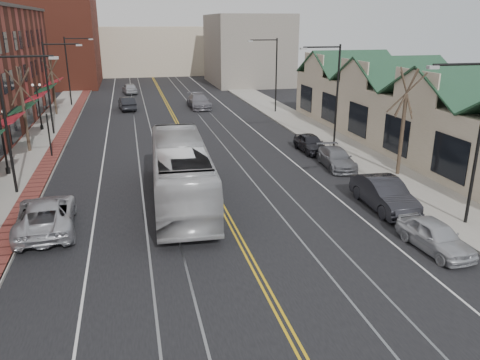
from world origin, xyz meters
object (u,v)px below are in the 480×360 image
parked_suv (46,215)px  parked_car_c (336,158)px  parked_car_b (384,194)px  parked_car_d (310,143)px  parked_car_a (435,236)px  transit_bus (181,172)px

parked_suv → parked_car_c: parked_suv is taller
parked_car_b → parked_car_d: (0.48, 12.12, -0.14)m
parked_suv → parked_car_a: bearing=155.5°
parked_suv → parked_car_a: size_ratio=1.43×
transit_bus → parked_car_c: (11.36, 4.11, -1.10)m
transit_bus → parked_suv: size_ratio=2.19×
parked_car_b → parked_car_d: bearing=89.3°
transit_bus → parked_car_b: transit_bus is taller
parked_car_d → transit_bus: bearing=-143.0°
parked_suv → parked_car_c: (18.26, 6.51, -0.14)m
parked_car_c → parked_car_d: parked_car_d is taller
transit_bus → parked_car_b: bearing=164.1°
parked_suv → parked_car_c: bearing=-164.9°
parked_suv → transit_bus: bearing=-165.3°
parked_suv → parked_car_d: (18.04, 10.91, -0.10)m
parked_car_a → parked_car_d: parked_car_d is taller
transit_bus → parked_car_a: transit_bus is taller
transit_bus → parked_car_d: (11.13, 8.51, -1.06)m
transit_bus → parked_suv: 7.37m
parked_car_c → parked_car_d: bearing=97.8°
parked_car_b → parked_car_c: parked_car_b is taller
transit_bus → parked_car_a: size_ratio=3.13×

